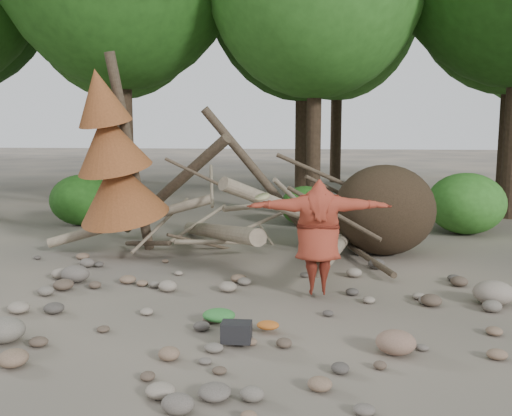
# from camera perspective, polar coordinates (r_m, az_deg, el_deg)

# --- Properties ---
(ground) EXTENTS (120.00, 120.00, 0.00)m
(ground) POSITION_cam_1_polar(r_m,az_deg,el_deg) (8.75, -1.65, -10.53)
(ground) COLOR #514C44
(ground) RESTS_ON ground
(deadfall_pile) EXTENTS (8.55, 5.24, 3.30)m
(deadfall_pile) POSITION_cam_1_polar(r_m,az_deg,el_deg) (12.61, 10.13, -0.37)
(deadfall_pile) COLOR #332619
(deadfall_pile) RESTS_ON ground
(dead_conifer) EXTENTS (2.06, 2.16, 4.35)m
(dead_conifer) POSITION_cam_1_polar(r_m,az_deg,el_deg) (12.36, -14.01, 4.75)
(dead_conifer) COLOR #4C3F30
(dead_conifer) RESTS_ON ground
(bush_left) EXTENTS (1.80, 1.80, 1.44)m
(bush_left) POSITION_cam_1_polar(r_m,az_deg,el_deg) (16.91, -16.98, 0.79)
(bush_left) COLOR #205115
(bush_left) RESTS_ON ground
(bush_mid) EXTENTS (1.40, 1.40, 1.12)m
(bush_mid) POSITION_cam_1_polar(r_m,az_deg,el_deg) (16.17, 4.94, 0.22)
(bush_mid) COLOR #2A671E
(bush_mid) RESTS_ON ground
(bush_right) EXTENTS (2.00, 2.00, 1.60)m
(bush_right) POSITION_cam_1_polar(r_m,az_deg,el_deg) (15.82, 20.27, 0.43)
(bush_right) COLOR #357A26
(bush_right) RESTS_ON ground
(frisbee_thrower) EXTENTS (2.36, 0.80, 1.89)m
(frisbee_thrower) POSITION_cam_1_polar(r_m,az_deg,el_deg) (9.32, 6.23, -2.89)
(frisbee_thrower) COLOR maroon
(frisbee_thrower) RESTS_ON ground
(backpack) EXTENTS (0.39, 0.26, 0.26)m
(backpack) POSITION_cam_1_polar(r_m,az_deg,el_deg) (7.52, -1.97, -12.70)
(backpack) COLOR black
(backpack) RESTS_ON ground
(cloth_green) EXTENTS (0.47, 0.39, 0.18)m
(cloth_green) POSITION_cam_1_polar(r_m,az_deg,el_deg) (8.29, -3.73, -10.98)
(cloth_green) COLOR #2D7230
(cloth_green) RESTS_ON ground
(cloth_orange) EXTENTS (0.31, 0.25, 0.11)m
(cloth_orange) POSITION_cam_1_polar(r_m,az_deg,el_deg) (7.99, 1.20, -11.97)
(cloth_orange) COLOR #A9561D
(cloth_orange) RESTS_ON ground
(boulder_front_left) EXTENTS (0.55, 0.50, 0.33)m
(boulder_front_left) POSITION_cam_1_polar(r_m,az_deg,el_deg) (8.31, -23.91, -11.08)
(boulder_front_left) COLOR slate
(boulder_front_left) RESTS_ON ground
(boulder_front_right) EXTENTS (0.50, 0.45, 0.30)m
(boulder_front_right) POSITION_cam_1_polar(r_m,az_deg,el_deg) (7.47, 13.81, -12.92)
(boulder_front_right) COLOR #836452
(boulder_front_right) RESTS_ON ground
(boulder_mid_right) EXTENTS (0.64, 0.57, 0.38)m
(boulder_mid_right) POSITION_cam_1_polar(r_m,az_deg,el_deg) (9.87, 22.68, -7.83)
(boulder_mid_right) COLOR gray
(boulder_mid_right) RESTS_ON ground
(boulder_mid_left) EXTENTS (0.52, 0.47, 0.31)m
(boulder_mid_left) POSITION_cam_1_polar(r_m,az_deg,el_deg) (10.89, -17.64, -6.29)
(boulder_mid_left) COLOR #605851
(boulder_mid_left) RESTS_ON ground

